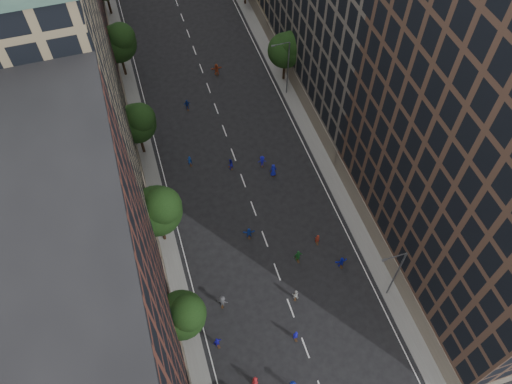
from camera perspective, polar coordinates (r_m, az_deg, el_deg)
ground at (r=68.88m, az=-3.51°, el=6.71°), size 240.00×240.00×0.00m
sidewalk_left at (r=73.37m, az=-14.27°, el=8.61°), size 4.00×105.00×0.15m
sidewalk_right at (r=76.53m, az=3.86°, el=12.68°), size 4.00×105.00×0.15m
bldg_left_a at (r=40.39m, az=-20.47°, el=-14.68°), size 14.00×22.00×30.00m
bldg_left_b at (r=53.53m, az=-23.29°, el=10.24°), size 14.00×26.00×34.00m
bldg_right_a at (r=48.22m, az=26.45°, el=4.54°), size 14.00×30.00×36.00m
tree_left_1 at (r=49.15m, az=-8.31°, el=-13.67°), size 4.80×4.80×8.21m
tree_left_2 at (r=54.34m, az=-11.09°, el=-1.97°), size 5.60×5.60×9.45m
tree_left_3 at (r=63.87m, az=-13.39°, el=7.80°), size 5.00×5.00×8.58m
tree_left_4 at (r=75.91m, az=-15.44°, el=16.22°), size 5.40×5.40×9.08m
tree_right_a at (r=73.06m, az=3.54°, el=16.03°), size 5.00×5.00×8.39m
streetlamp_near at (r=52.82m, az=15.63°, el=-8.82°), size 2.64×0.22×9.06m
streetlamp_far at (r=70.99m, az=3.51°, el=14.23°), size 2.64×0.22×9.06m
skater_1 at (r=53.13m, az=4.54°, el=-16.02°), size 0.61×0.42×1.63m
skater_4 at (r=52.86m, az=-4.46°, el=-16.74°), size 1.06×0.64×1.69m
skater_5 at (r=57.18m, az=9.73°, el=-7.91°), size 1.48×0.48×1.60m
skater_6 at (r=51.63m, az=-0.10°, el=-20.80°), size 0.92×0.78×1.61m
skater_7 at (r=58.29m, az=7.02°, el=-5.35°), size 0.61×0.44×1.55m
skater_8 at (r=54.87m, az=4.52°, el=-11.61°), size 0.89×0.80×1.51m
skater_9 at (r=54.35m, az=-3.87°, el=-12.38°), size 1.33×1.07×1.79m
skater_10 at (r=56.77m, az=4.82°, el=-7.30°), size 1.13×0.50×1.89m
skater_11 at (r=58.28m, az=-0.80°, el=-4.71°), size 1.48×0.69×1.54m
skater_12 at (r=63.40m, az=1.99°, el=2.50°), size 0.99×0.70×1.90m
skater_13 at (r=65.13m, az=-7.58°, el=3.56°), size 0.62×0.46×1.55m
skater_14 at (r=64.25m, az=-2.95°, el=3.19°), size 0.95×0.86×1.61m
skater_15 at (r=64.48m, az=0.70°, el=3.54°), size 1.14×0.79×1.62m
skater_16 at (r=72.08m, az=-7.88°, el=9.84°), size 0.97×0.41×1.64m
skater_17 at (r=77.02m, az=-4.53°, el=13.78°), size 1.72×0.59×1.84m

